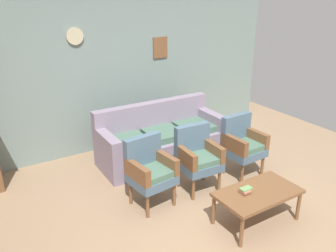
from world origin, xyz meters
name	(u,v)px	position (x,y,z in m)	size (l,w,h in m)	color
ground_plane	(207,220)	(0.00, 0.00, 0.00)	(7.68, 7.68, 0.00)	#997A5B
wall_back_with_decor	(113,70)	(0.00, 2.63, 1.35)	(6.40, 0.09, 2.70)	gray
floral_couch	(161,140)	(0.38, 1.72, 0.33)	(2.06, 0.84, 0.90)	gray
armchair_near_couch_end	(150,169)	(-0.40, 0.69, 0.50)	(0.57, 0.54, 0.90)	slate
armchair_near_cabinet	(198,156)	(0.34, 0.68, 0.50)	(0.55, 0.52, 0.90)	slate
armchair_by_doorway	(242,143)	(1.15, 0.66, 0.50)	(0.54, 0.51, 0.90)	slate
coffee_table	(258,195)	(0.49, -0.33, 0.38)	(1.00, 0.56, 0.42)	brown
book_stack_on_table	(245,190)	(0.33, -0.27, 0.45)	(0.14, 0.12, 0.06)	#957066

